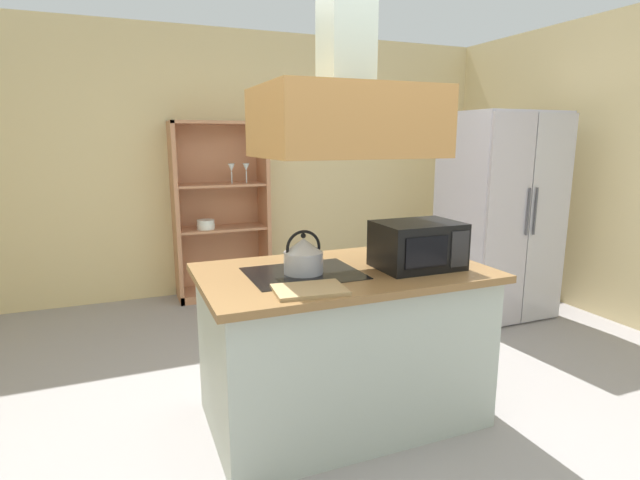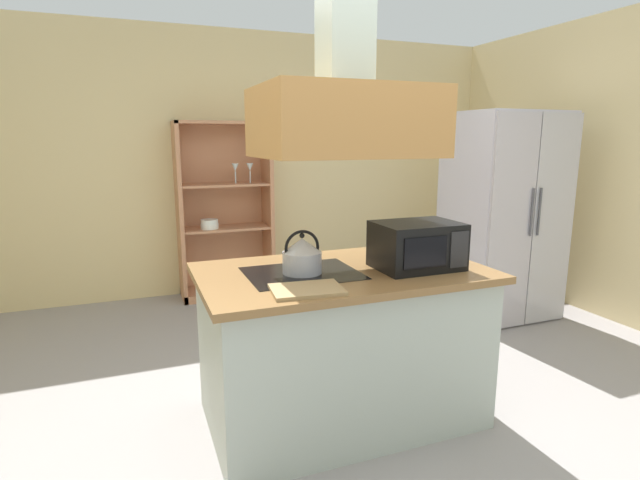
# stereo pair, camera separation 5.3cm
# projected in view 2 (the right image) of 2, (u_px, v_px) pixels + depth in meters

# --- Properties ---
(ground_plane) EXTENTS (7.80, 7.80, 0.00)m
(ground_plane) POSITION_uv_depth(u_px,v_px,m) (349.00, 432.00, 2.78)
(ground_plane) COLOR gray
(wall_back) EXTENTS (6.00, 0.12, 2.70)m
(wall_back) POSITION_uv_depth(u_px,v_px,m) (233.00, 164.00, 5.24)
(wall_back) COLOR beige
(wall_back) RESTS_ON ground
(kitchen_island) EXTENTS (1.59, 0.95, 0.90)m
(kitchen_island) POSITION_uv_depth(u_px,v_px,m) (342.00, 344.00, 2.85)
(kitchen_island) COLOR #B0BCB1
(kitchen_island) RESTS_ON ground
(range_hood) EXTENTS (0.90, 0.70, 1.18)m
(range_hood) POSITION_uv_depth(u_px,v_px,m) (344.00, 102.00, 2.58)
(range_hood) COLOR #B98143
(refrigerator) EXTENTS (0.90, 0.78, 1.85)m
(refrigerator) POSITION_uv_depth(u_px,v_px,m) (502.00, 216.00, 4.49)
(refrigerator) COLOR #BBB8C6
(refrigerator) RESTS_ON ground
(dish_cabinet) EXTENTS (0.94, 0.40, 1.78)m
(dish_cabinet) POSITION_uv_depth(u_px,v_px,m) (224.00, 220.00, 5.10)
(dish_cabinet) COLOR tan
(dish_cabinet) RESTS_ON ground
(kettle) EXTENTS (0.21, 0.21, 0.24)m
(kettle) POSITION_uv_depth(u_px,v_px,m) (302.00, 256.00, 2.65)
(kettle) COLOR #B5B9C6
(kettle) RESTS_ON kitchen_island
(cutting_board) EXTENTS (0.36, 0.27, 0.02)m
(cutting_board) POSITION_uv_depth(u_px,v_px,m) (307.00, 290.00, 2.36)
(cutting_board) COLOR tan
(cutting_board) RESTS_ON kitchen_island
(microwave) EXTENTS (0.46, 0.35, 0.26)m
(microwave) POSITION_uv_depth(u_px,v_px,m) (417.00, 245.00, 2.76)
(microwave) COLOR black
(microwave) RESTS_ON kitchen_island
(wine_glass_on_counter) EXTENTS (0.08, 0.08, 0.21)m
(wine_glass_on_counter) POSITION_uv_depth(u_px,v_px,m) (406.00, 228.00, 3.18)
(wine_glass_on_counter) COLOR silver
(wine_glass_on_counter) RESTS_ON kitchen_island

